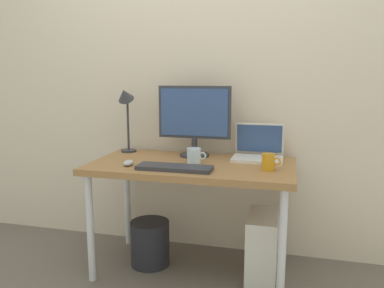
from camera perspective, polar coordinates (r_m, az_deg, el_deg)
name	(u,v)px	position (r m, az deg, el deg)	size (l,w,h in m)	color
ground_plane	(192,270)	(2.64, 0.00, -18.30)	(6.00, 6.00, 0.00)	#665B51
back_wall	(206,70)	(2.71, 2.13, 11.05)	(4.40, 0.04, 2.60)	beige
desk	(192,173)	(2.40, 0.00, -4.44)	(1.26, 0.67, 0.72)	olive
monitor	(194,117)	(2.54, 0.36, 4.07)	(0.49, 0.20, 0.47)	#333338
laptop	(258,150)	(2.52, 9.90, -0.93)	(0.32, 0.26, 0.23)	silver
desk_lamp	(126,105)	(2.70, -9.93, 5.79)	(0.11, 0.16, 0.47)	#333338
keyboard	(175,168)	(2.21, -2.64, -3.57)	(0.44, 0.14, 0.02)	#333338
mouse	(128,163)	(2.33, -9.51, -2.82)	(0.06, 0.09, 0.03)	#B2B2B7
coffee_mug	(269,162)	(2.23, 11.40, -2.63)	(0.11, 0.07, 0.10)	orange
glass_cup	(194,156)	(2.34, 0.33, -1.84)	(0.12, 0.08, 0.10)	silver
computer_tower	(262,247)	(2.48, 10.49, -15.01)	(0.18, 0.36, 0.42)	silver
wastebasket	(150,243)	(2.66, -6.31, -14.52)	(0.26, 0.26, 0.30)	#232328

